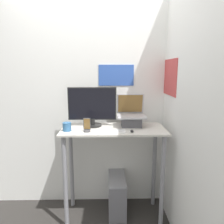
{
  "coord_description": "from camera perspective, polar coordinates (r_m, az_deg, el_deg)",
  "views": [
    {
      "loc": [
        -0.07,
        -2.04,
        1.68
      ],
      "look_at": [
        -0.02,
        0.26,
        1.23
      ],
      "focal_mm": 35.0,
      "sensor_mm": 36.0,
      "label": 1
    }
  ],
  "objects": [
    {
      "name": "wall_back",
      "position": [
        2.66,
        0.2,
        2.84
      ],
      "size": [
        6.0,
        0.06,
        2.6
      ],
      "color": "white",
      "rests_on": "ground_plane"
    },
    {
      "name": "cell_phone",
      "position": [
        2.25,
        -6.56,
        -4.0
      ],
      "size": [
        0.07,
        0.07,
        0.14
      ],
      "color": "#4C4C51",
      "rests_on": "desk"
    },
    {
      "name": "monitor",
      "position": [
        2.43,
        -5.19,
        1.06
      ],
      "size": [
        0.54,
        0.2,
        0.44
      ],
      "color": "black",
      "rests_on": "desk"
    },
    {
      "name": "computer_tower",
      "position": [
        2.78,
        1.3,
        -20.68
      ],
      "size": [
        0.2,
        0.48,
        0.43
      ],
      "color": "gray",
      "rests_on": "ground_plane"
    },
    {
      "name": "wall_side_right",
      "position": [
        2.19,
        17.76,
        0.56
      ],
      "size": [
        0.06,
        6.0,
        2.6
      ],
      "color": "white",
      "rests_on": "ground_plane"
    },
    {
      "name": "keyboard",
      "position": [
        2.23,
        -0.1,
        -5.08
      ],
      "size": [
        0.29,
        0.11,
        0.02
      ],
      "color": "white",
      "rests_on": "desk"
    },
    {
      "name": "mug",
      "position": [
        2.31,
        -11.69,
        -3.79
      ],
      "size": [
        0.09,
        0.09,
        0.09
      ],
      "color": "#336699",
      "rests_on": "desk"
    },
    {
      "name": "mouse",
      "position": [
        2.23,
        5.23,
        -5.0
      ],
      "size": [
        0.03,
        0.06,
        0.02
      ],
      "color": "#262626",
      "rests_on": "desk"
    },
    {
      "name": "desk",
      "position": [
        2.45,
        0.4,
        -9.78
      ],
      "size": [
        1.12,
        0.51,
        1.05
      ],
      "color": "beige",
      "rests_on": "ground_plane"
    },
    {
      "name": "laptop",
      "position": [
        2.46,
        5.02,
        -1.52
      ],
      "size": [
        0.31,
        0.29,
        0.35
      ],
      "color": "#4C4C51",
      "rests_on": "desk"
    }
  ]
}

